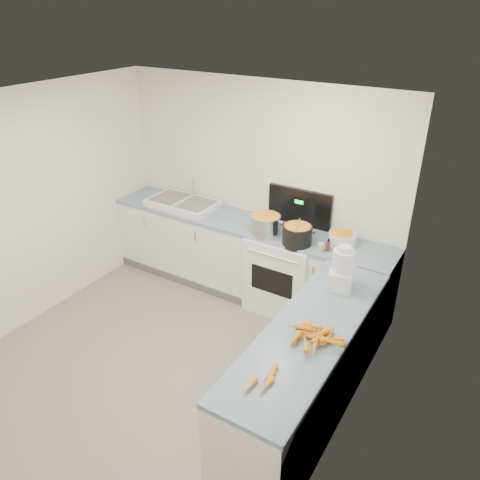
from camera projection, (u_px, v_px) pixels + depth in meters
The scene contains 19 objects.
floor at pixel (155, 373), 4.54m from camera, with size 3.50×4.00×0.00m, color gray, non-canonical shape.
ceiling at pixel (126, 112), 3.39m from camera, with size 3.50×4.00×0.00m, color white, non-canonical shape.
wall_back at pixel (258, 189), 5.48m from camera, with size 3.50×2.50×0.00m, color white, non-canonical shape.
wall_left at pixel (13, 217), 4.78m from camera, with size 4.00×2.50×0.00m, color white, non-canonical shape.
wall_right at pixel (338, 329), 3.15m from camera, with size 4.00×2.50×0.00m, color white, non-canonical shape.
counter_back at pixel (245, 257), 5.61m from camera, with size 3.50×0.62×0.94m.
counter_right at pixel (308, 373), 3.88m from camera, with size 0.62×2.20×0.94m.
stove at pixel (285, 270), 5.34m from camera, with size 0.76×0.65×1.36m.
sink at pixel (183, 203), 5.80m from camera, with size 0.86×0.52×0.31m.
steel_pot at pixel (266, 226), 5.07m from camera, with size 0.33×0.33×0.24m, color silver.
black_pot at pixel (297, 236), 4.88m from camera, with size 0.31×0.31×0.22m, color black.
wooden_spoon at pixel (298, 225), 4.83m from camera, with size 0.01×0.01×0.33m, color #AD7A47.
mixing_bowl at pixel (342, 239), 4.87m from camera, with size 0.29×0.29×0.13m, color white.
extract_bottle at pixel (328, 246), 4.75m from camera, with size 0.04×0.04×0.11m, color #593319.
spice_jar at pixel (321, 248), 4.74m from camera, with size 0.05×0.05×0.08m, color #E5B266.
food_processor at pixel (342, 270), 4.10m from camera, with size 0.25×0.28×0.41m.
carrot_pile at pixel (316, 336), 3.52m from camera, with size 0.47×0.40×0.09m.
peeled_carrots at pixel (264, 381), 3.13m from camera, with size 0.13×0.36×0.04m.
peelings at pixel (170, 197), 5.87m from camera, with size 0.20×0.28×0.01m.
Camera 1 is at (2.51, -2.50, 3.23)m, focal length 35.00 mm.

